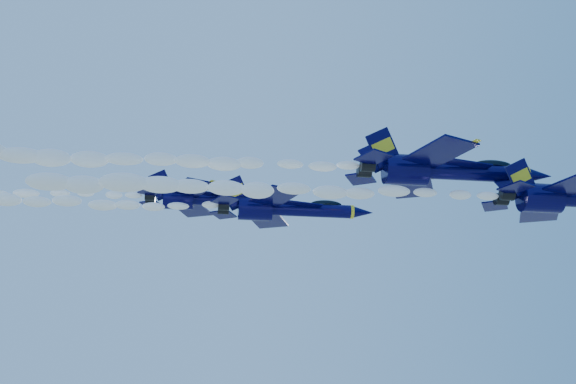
{
  "coord_description": "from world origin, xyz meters",
  "views": [
    {
      "loc": [
        -13.69,
        -64.62,
        128.38
      ],
      "look_at": [
        -5.56,
        -0.34,
        152.81
      ],
      "focal_mm": 45.0,
      "sensor_mm": 36.0,
      "label": 1
    }
  ],
  "objects": [
    {
      "name": "jet_lead",
      "position": [
        19.11,
        -8.45,
        150.33
      ],
      "size": [
        16.7,
        13.7,
        6.21
      ],
      "color": "#060338"
    },
    {
      "name": "smoke_trail_jet_lead",
      "position": [
        -7.84,
        -8.45,
        149.96
      ],
      "size": [
        39.63,
        1.73,
        1.55
      ],
      "primitive_type": "ellipsoid",
      "color": "white"
    },
    {
      "name": "jet_second",
      "position": [
        7.73,
        -7.0,
        153.02
      ],
      "size": [
        17.99,
        14.76,
        6.68
      ],
      "color": "#060338"
    },
    {
      "name": "smoke_trail_jet_second",
      "position": [
        -19.77,
        -7.0,
        152.64
      ],
      "size": [
        39.63,
        1.86,
        1.67
      ],
      "primitive_type": "ellipsoid",
      "color": "white"
    },
    {
      "name": "jet_third",
      "position": [
        -5.0,
        5.56,
        153.18
      ],
      "size": [
        16.32,
        13.39,
        6.07
      ],
      "color": "#060338"
    },
    {
      "name": "smoke_trail_jet_third",
      "position": [
        -31.79,
        5.56,
        152.82
      ],
      "size": [
        39.63,
        1.69,
        1.52
      ],
      "primitive_type": "ellipsoid",
      "color": "white"
    },
    {
      "name": "jet_fourth",
      "position": [
        -13.3,
        8.54,
        154.95
      ],
      "size": [
        14.88,
        12.21,
        5.53
      ],
      "color": "#060338"
    }
  ]
}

